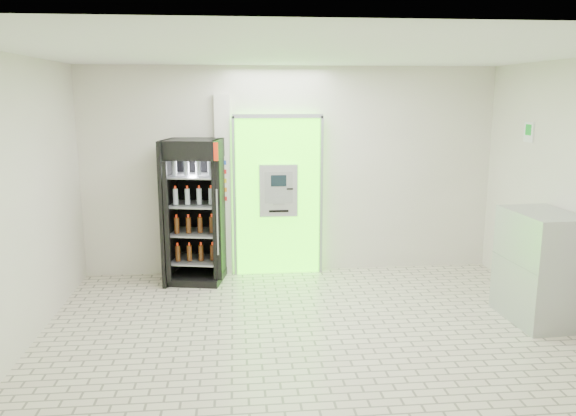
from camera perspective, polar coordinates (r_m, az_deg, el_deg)
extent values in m
plane|color=beige|center=(6.21, 2.67, -13.31)|extent=(6.00, 6.00, 0.00)
plane|color=silver|center=(8.19, 0.30, 3.76)|extent=(6.00, 0.00, 6.00)
plane|color=silver|center=(3.37, 8.95, -7.75)|extent=(6.00, 0.00, 6.00)
plane|color=silver|center=(6.09, -26.38, -0.15)|extent=(0.00, 5.00, 5.00)
plane|color=white|center=(5.65, 2.96, 15.52)|extent=(6.00, 6.00, 0.00)
cube|color=#46FD13|center=(8.16, -1.05, 1.24)|extent=(1.20, 0.12, 2.30)
cube|color=gray|center=(7.97, -1.04, 9.31)|extent=(1.28, 0.04, 0.06)
cube|color=gray|center=(8.07, -5.48, 1.07)|extent=(0.04, 0.04, 2.30)
cube|color=gray|center=(8.16, 3.40, 1.22)|extent=(0.04, 0.04, 2.30)
cube|color=black|center=(8.26, -0.31, -3.26)|extent=(0.62, 0.01, 0.67)
cube|color=black|center=(7.98, -3.49, 7.00)|extent=(0.22, 0.01, 0.18)
cube|color=#A8AAAF|center=(8.03, -0.99, 1.80)|extent=(0.55, 0.12, 0.75)
cube|color=black|center=(7.95, -0.96, 2.79)|extent=(0.22, 0.01, 0.16)
cube|color=gray|center=(7.99, -0.95, 0.80)|extent=(0.16, 0.01, 0.12)
cube|color=black|center=(7.98, 0.19, 1.95)|extent=(0.09, 0.01, 0.02)
cube|color=black|center=(8.02, -0.95, -0.32)|extent=(0.28, 0.01, 0.03)
cube|color=silver|center=(8.13, -6.55, 2.20)|extent=(0.22, 0.10, 2.60)
cube|color=#193FB2|center=(8.03, -6.62, 4.60)|extent=(0.09, 0.01, 0.06)
cube|color=red|center=(8.05, -6.60, 3.68)|extent=(0.09, 0.01, 0.06)
cube|color=yellow|center=(8.06, -6.58, 2.77)|extent=(0.09, 0.01, 0.06)
cube|color=orange|center=(8.08, -6.55, 1.86)|extent=(0.09, 0.01, 0.06)
cube|color=red|center=(8.11, -6.53, 0.95)|extent=(0.09, 0.01, 0.06)
cube|color=black|center=(7.91, -9.49, -0.35)|extent=(0.87, 0.81, 2.00)
cube|color=black|center=(8.22, -9.34, 0.10)|extent=(0.75, 0.20, 2.00)
cube|color=#B52109|center=(7.45, -9.89, 5.69)|extent=(0.72, 0.15, 0.24)
cube|color=white|center=(7.44, -9.89, 5.69)|extent=(0.41, 0.09, 0.07)
cube|color=black|center=(8.16, -9.27, -6.90)|extent=(0.87, 0.81, 0.10)
cylinder|color=gray|center=(7.56, -7.19, -1.45)|extent=(0.03, 0.03, 0.90)
cube|color=gray|center=(8.08, -9.33, -5.22)|extent=(0.73, 0.69, 0.02)
cube|color=gray|center=(7.98, -9.42, -2.46)|extent=(0.73, 0.69, 0.02)
cube|color=gray|center=(7.89, -9.52, 0.36)|extent=(0.73, 0.69, 0.02)
cube|color=gray|center=(7.82, -9.61, 3.24)|extent=(0.73, 0.69, 0.02)
cube|color=#A8AAAF|center=(7.13, 24.18, -5.48)|extent=(0.69, 1.00, 1.29)
cube|color=gray|center=(6.95, 21.88, -5.14)|extent=(0.05, 0.95, 0.01)
cube|color=white|center=(7.96, 23.28, 7.09)|extent=(0.02, 0.22, 0.26)
cube|color=#0B821D|center=(7.95, 23.23, 7.31)|extent=(0.00, 0.14, 0.14)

